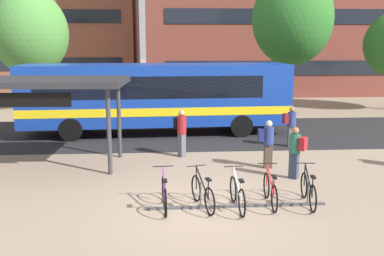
% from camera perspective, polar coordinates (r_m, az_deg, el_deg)
% --- Properties ---
extents(ground, '(200.00, 200.00, 0.00)m').
position_cam_1_polar(ground, '(11.16, 0.81, -10.64)').
color(ground, gray).
extents(bus_lane_asphalt, '(80.00, 7.20, 0.01)m').
position_cam_1_polar(bus_lane_asphalt, '(20.17, -1.31, -0.66)').
color(bus_lane_asphalt, '#232326').
rests_on(bus_lane_asphalt, ground).
extents(city_bus, '(12.13, 3.13, 3.20)m').
position_cam_1_polar(city_bus, '(19.87, -4.50, 4.30)').
color(city_bus, '#14389E').
rests_on(city_bus, ground).
extents(bike_rack, '(4.66, 0.14, 0.70)m').
position_cam_1_polar(bike_rack, '(11.29, 5.90, -9.92)').
color(bike_rack, '#47474C').
rests_on(bike_rack, ground).
extents(parked_bicycle_purple_0, '(0.52, 1.72, 0.99)m').
position_cam_1_polar(parked_bicycle_purple_0, '(11.06, -3.68, -8.74)').
color(parked_bicycle_purple_0, black).
rests_on(parked_bicycle_purple_0, ground).
extents(parked_bicycle_black_1, '(0.62, 1.68, 0.99)m').
position_cam_1_polar(parked_bicycle_black_1, '(11.11, 1.41, -8.62)').
color(parked_bicycle_black_1, black).
rests_on(parked_bicycle_black_1, ground).
extents(parked_bicycle_silver_2, '(0.52, 1.72, 0.99)m').
position_cam_1_polar(parked_bicycle_silver_2, '(11.09, 6.00, -8.73)').
color(parked_bicycle_silver_2, black).
rests_on(parked_bicycle_silver_2, ground).
extents(parked_bicycle_red_3, '(0.52, 1.72, 0.99)m').
position_cam_1_polar(parked_bicycle_red_3, '(11.48, 10.29, -8.15)').
color(parked_bicycle_red_3, black).
rests_on(parked_bicycle_red_3, ground).
extents(parked_bicycle_black_4, '(0.52, 1.72, 0.99)m').
position_cam_1_polar(parked_bicycle_black_4, '(11.71, 15.09, -7.97)').
color(parked_bicycle_black_4, black).
rests_on(parked_bicycle_black_4, ground).
extents(transit_shelter, '(7.06, 3.26, 2.98)m').
position_cam_1_polar(transit_shelter, '(15.46, -21.71, 5.36)').
color(transit_shelter, '#38383D').
rests_on(transit_shelter, ground).
extents(commuter_maroon_pack_0, '(0.54, 0.36, 1.64)m').
position_cam_1_polar(commuter_maroon_pack_0, '(17.82, 12.90, 0.55)').
color(commuter_maroon_pack_0, '#565660').
rests_on(commuter_maroon_pack_0, ground).
extents(commuter_black_pack_1, '(0.54, 0.61, 1.75)m').
position_cam_1_polar(commuter_black_pack_1, '(15.88, -1.44, -0.22)').
color(commuter_black_pack_1, '#565660').
rests_on(commuter_black_pack_1, ground).
extents(commuter_navy_pack_2, '(0.52, 0.34, 1.62)m').
position_cam_1_polar(commuter_navy_pack_2, '(14.62, 9.92, -1.68)').
color(commuter_navy_pack_2, '#47382D').
rests_on(commuter_navy_pack_2, ground).
extents(commuter_red_pack_4, '(0.60, 0.57, 1.63)m').
position_cam_1_polar(commuter_red_pack_4, '(13.64, 13.53, -2.76)').
color(commuter_red_pack_4, '#2D3851').
rests_on(commuter_red_pack_4, ground).
extents(street_tree_0, '(4.49, 4.49, 7.24)m').
position_cam_1_polar(street_tree_0, '(28.31, -20.54, 11.58)').
color(street_tree_0, brown).
rests_on(street_tree_0, ground).
extents(street_tree_2, '(4.53, 4.53, 8.07)m').
position_cam_1_polar(street_tree_2, '(25.71, 13.12, 13.82)').
color(street_tree_2, brown).
rests_on(street_tree_2, ground).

